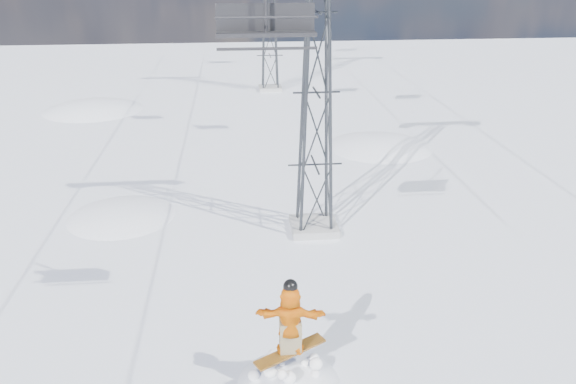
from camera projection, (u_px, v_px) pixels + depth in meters
The scene contains 5 objects.
ground at pixel (326, 367), 14.83m from camera, with size 120.00×120.00×0.00m, color white.
snow_terrain at pixel (201, 272), 37.61m from camera, with size 39.00×37.00×22.00m.
lift_tower_near at pixel (316, 93), 20.10m from camera, with size 5.20×1.80×11.43m.
lift_tower_far at pixel (269, 19), 43.01m from camera, with size 5.20×1.80×11.43m.
lift_chair_near at pixel (266, 23), 12.24m from camera, with size 2.18×0.63×2.71m.
Camera 1 is at (-2.16, -11.69, 10.05)m, focal length 35.00 mm.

